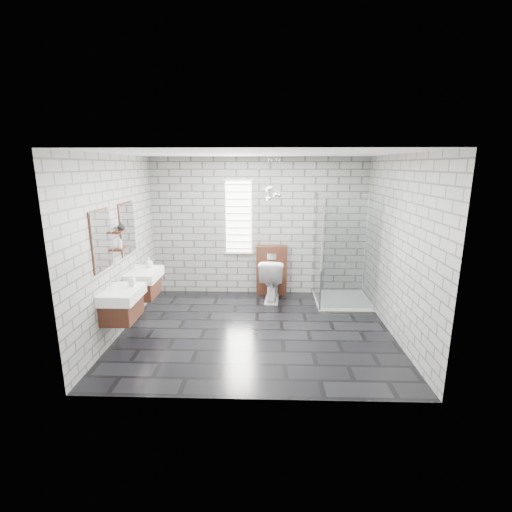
{
  "coord_description": "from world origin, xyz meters",
  "views": [
    {
      "loc": [
        0.17,
        -5.43,
        2.54
      ],
      "look_at": [
        -0.01,
        0.35,
        1.12
      ],
      "focal_mm": 26.0,
      "sensor_mm": 36.0,
      "label": 1
    }
  ],
  "objects_px": {
    "vanity_right": "(142,276)",
    "shower_enclosure": "(339,278)",
    "vanity_left": "(120,295)",
    "cistern_panel": "(272,270)",
    "toilet": "(272,279)"
  },
  "relations": [
    {
      "from": "vanity_left",
      "to": "shower_enclosure",
      "type": "height_order",
      "value": "shower_enclosure"
    },
    {
      "from": "cistern_panel",
      "to": "toilet",
      "type": "xyz_separation_m",
      "value": [
        0.0,
        -0.31,
        -0.09
      ]
    },
    {
      "from": "vanity_left",
      "to": "shower_enclosure",
      "type": "xyz_separation_m",
      "value": [
        3.41,
        1.75,
        -0.25
      ]
    },
    {
      "from": "vanity_left",
      "to": "vanity_right",
      "type": "height_order",
      "value": "same"
    },
    {
      "from": "vanity_left",
      "to": "cistern_panel",
      "type": "distance_m",
      "value": 3.14
    },
    {
      "from": "cistern_panel",
      "to": "shower_enclosure",
      "type": "xyz_separation_m",
      "value": [
        1.24,
        -0.52,
        0.0
      ]
    },
    {
      "from": "cistern_panel",
      "to": "toilet",
      "type": "relative_size",
      "value": 1.23
    },
    {
      "from": "vanity_right",
      "to": "shower_enclosure",
      "type": "distance_m",
      "value": 3.51
    },
    {
      "from": "vanity_right",
      "to": "toilet",
      "type": "height_order",
      "value": "vanity_right"
    },
    {
      "from": "vanity_right",
      "to": "cistern_panel",
      "type": "relative_size",
      "value": 1.57
    },
    {
      "from": "cistern_panel",
      "to": "vanity_right",
      "type": "bearing_deg",
      "value": -148.83
    },
    {
      "from": "vanity_right",
      "to": "shower_enclosure",
      "type": "height_order",
      "value": "shower_enclosure"
    },
    {
      "from": "cistern_panel",
      "to": "shower_enclosure",
      "type": "height_order",
      "value": "shower_enclosure"
    },
    {
      "from": "vanity_left",
      "to": "toilet",
      "type": "height_order",
      "value": "vanity_left"
    },
    {
      "from": "vanity_left",
      "to": "cistern_panel",
      "type": "height_order",
      "value": "vanity_left"
    }
  ]
}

